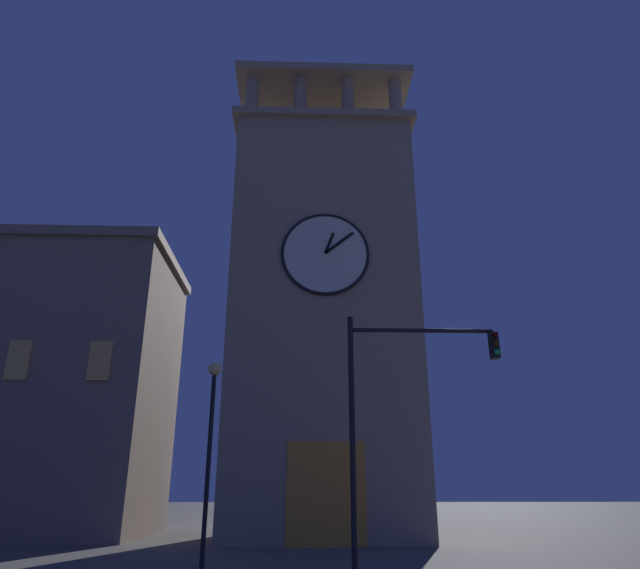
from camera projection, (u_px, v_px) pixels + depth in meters
The scene contains 4 objects.
ground_plane at pixel (285, 544), 23.21m from camera, with size 200.00×200.00×0.00m, color #56544F.
clocktower at pixel (322, 317), 29.28m from camera, with size 9.51×8.82×26.34m.
traffic_signal_near at pixel (398, 395), 15.27m from camera, with size 4.29×0.41×6.75m.
street_lamp at pixel (211, 422), 17.17m from camera, with size 0.44×0.44×5.94m.
Camera 1 is at (-0.57, 25.56, 2.04)m, focal length 31.28 mm.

